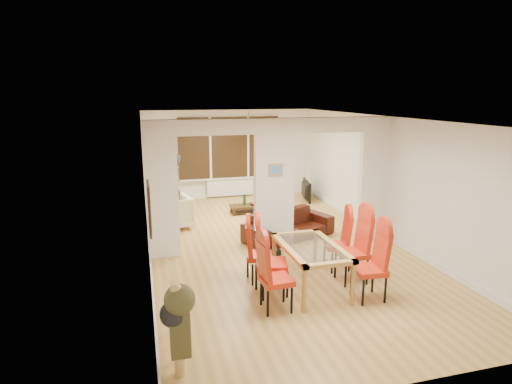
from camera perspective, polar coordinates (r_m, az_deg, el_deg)
name	(u,v)px	position (r m, az deg, el deg)	size (l,w,h in m)	color
floor	(274,245)	(8.90, 2.36, -7.14)	(5.00, 9.00, 0.01)	tan
room_walls	(274,184)	(8.54, 2.44, 1.08)	(5.00, 9.00, 2.60)	silver
divider_wall	(274,184)	(8.54, 2.44, 1.08)	(5.00, 0.18, 2.60)	white
bay_window_blinds	(229,148)	(12.75, -3.58, 5.94)	(3.00, 0.08, 1.80)	black
radiator	(230,187)	(12.92, -3.47, 0.63)	(1.40, 0.08, 0.50)	white
pendant_light	(248,128)	(11.65, -1.03, 8.51)	(0.36, 0.36, 0.36)	orange
stair_newel	(175,308)	(5.39, -10.80, -15.01)	(0.40, 1.20, 1.10)	tan
wall_poster	(149,208)	(5.75, -14.06, -2.12)	(0.04, 0.52, 0.67)	gray
pillar_photo	(276,170)	(8.39, 2.66, 2.95)	(0.30, 0.03, 0.25)	#4C8CD8
dining_table	(310,267)	(6.98, 7.26, -9.88)	(0.86, 1.53, 0.72)	#B68D43
dining_chair_la	(276,274)	(6.22, 2.72, -10.93)	(0.43, 0.43, 1.08)	red
dining_chair_lb	(272,258)	(6.66, 2.10, -8.83)	(0.47, 0.47, 1.17)	red
dining_chair_lc	(260,251)	(7.14, 0.48, -7.93)	(0.41, 0.41, 1.02)	red
dining_chair_ra	(369,264)	(6.72, 14.88, -9.32)	(0.45, 0.45, 1.12)	red
dining_chair_rb	(352,248)	(7.26, 12.69, -7.31)	(0.47, 0.47, 1.16)	red
dining_chair_rc	(337,242)	(7.72, 10.80, -6.52)	(0.41, 0.41, 1.02)	red
sofa	(289,225)	(9.26, 4.40, -4.43)	(2.02, 0.79, 0.59)	black
armchair	(172,212)	(10.11, -11.14, -2.63)	(0.83, 0.81, 0.76)	#EEE6CA
person	(174,190)	(10.26, -10.94, 0.30)	(0.41, 0.62, 1.70)	black
television	(303,190)	(12.61, 6.32, 0.25)	(0.13, 1.02, 0.59)	black
coffee_table	(248,209)	(11.23, -1.10, -2.28)	(0.90, 0.45, 0.21)	#352312
bottle	(244,199)	(11.17, -1.55, -1.01)	(0.08, 0.08, 0.30)	#143F19
bowl	(254,204)	(11.21, -0.28, -1.60)	(0.23, 0.23, 0.06)	#352312
shoes	(273,251)	(8.44, 2.22, -7.88)	(0.26, 0.29, 0.11)	black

